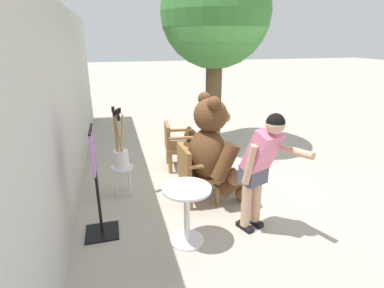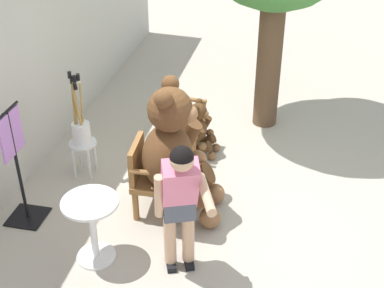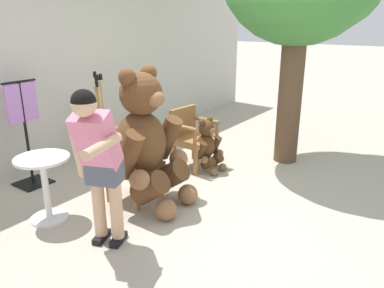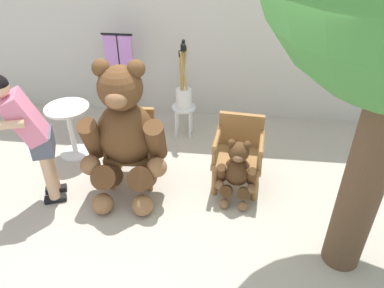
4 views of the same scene
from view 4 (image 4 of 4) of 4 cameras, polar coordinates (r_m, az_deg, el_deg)
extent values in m
plane|color=#B2A899|center=(4.22, -2.22, -10.58)|extent=(60.00, 60.00, 0.00)
cube|color=beige|center=(5.61, 1.21, 17.78)|extent=(10.00, 0.16, 2.80)
cube|color=olive|center=(4.51, -9.20, -1.04)|extent=(0.59, 0.55, 0.07)
cylinder|color=olive|center=(4.52, -12.31, -4.74)|extent=(0.07, 0.07, 0.37)
cylinder|color=olive|center=(4.43, -6.53, -5.02)|extent=(0.07, 0.07, 0.37)
cylinder|color=olive|center=(4.85, -11.18, -1.67)|extent=(0.07, 0.07, 0.37)
cylinder|color=olive|center=(4.76, -5.79, -1.86)|extent=(0.07, 0.07, 0.37)
cube|color=olive|center=(4.56, -8.94, 3.14)|extent=(0.52, 0.09, 0.42)
cylinder|color=olive|center=(4.43, -12.67, 1.78)|extent=(0.09, 0.48, 0.06)
cylinder|color=olive|center=(4.32, -13.14, -0.93)|extent=(0.05, 0.05, 0.22)
cylinder|color=olive|center=(4.32, -6.26, 1.63)|extent=(0.09, 0.48, 0.06)
cylinder|color=olive|center=(4.21, -6.57, -1.15)|extent=(0.05, 0.05, 0.22)
cube|color=olive|center=(4.36, 6.98, -2.12)|extent=(0.60, 0.57, 0.07)
cylinder|color=olive|center=(4.35, 3.48, -5.71)|extent=(0.07, 0.07, 0.37)
cylinder|color=olive|center=(4.33, 9.55, -6.42)|extent=(0.07, 0.07, 0.37)
cylinder|color=olive|center=(4.68, 4.25, -2.50)|extent=(0.07, 0.07, 0.37)
cylinder|color=olive|center=(4.66, 9.87, -3.14)|extent=(0.07, 0.07, 0.37)
cube|color=olive|center=(4.42, 7.49, 2.18)|extent=(0.52, 0.10, 0.42)
cylinder|color=olive|center=(4.24, 3.86, 1.06)|extent=(0.10, 0.48, 0.06)
cylinder|color=olive|center=(4.13, 3.38, -1.77)|extent=(0.05, 0.05, 0.22)
cylinder|color=olive|center=(4.22, 10.59, 0.32)|extent=(0.10, 0.48, 0.06)
cylinder|color=olive|center=(4.11, 10.30, -2.55)|extent=(0.05, 0.05, 0.22)
ellipsoid|color=brown|center=(4.24, -9.98, 1.59)|extent=(0.68, 0.59, 0.75)
sphere|color=brown|center=(3.93, -10.91, 8.41)|extent=(0.47, 0.47, 0.47)
ellipsoid|color=#8C603D|center=(3.77, -11.49, 6.60)|extent=(0.23, 0.19, 0.17)
sphere|color=black|center=(3.77, -11.51, 6.76)|extent=(0.07, 0.07, 0.07)
sphere|color=brown|center=(3.92, -13.72, 11.20)|extent=(0.19, 0.19, 0.19)
sphere|color=brown|center=(3.84, -8.52, 11.29)|extent=(0.19, 0.19, 0.19)
cylinder|color=brown|center=(4.23, -14.94, 0.79)|extent=(0.24, 0.43, 0.56)
sphere|color=#8C603D|center=(4.25, -15.22, -3.13)|extent=(0.22, 0.22, 0.22)
cylinder|color=brown|center=(4.07, -5.52, 0.53)|extent=(0.24, 0.43, 0.56)
sphere|color=#8C603D|center=(4.09, -5.37, -3.55)|extent=(0.22, 0.22, 0.22)
cylinder|color=brown|center=(4.30, -12.78, -4.89)|extent=(0.30, 0.48, 0.44)
sphere|color=#8C603D|center=(4.27, -13.43, -8.85)|extent=(0.24, 0.24, 0.24)
cylinder|color=brown|center=(4.21, -7.52, -5.15)|extent=(0.30, 0.48, 0.44)
sphere|color=#8C603D|center=(4.17, -7.55, -9.23)|extent=(0.24, 0.24, 0.24)
ellipsoid|color=#4C3019|center=(4.25, 6.90, -4.15)|extent=(0.33, 0.29, 0.36)
sphere|color=#4C3019|center=(4.08, 7.13, -1.24)|extent=(0.23, 0.23, 0.23)
ellipsoid|color=brown|center=(4.01, 6.98, -2.21)|extent=(0.11, 0.09, 0.08)
sphere|color=black|center=(4.00, 6.99, -2.15)|extent=(0.03, 0.03, 0.03)
sphere|color=#4C3019|center=(4.04, 6.04, 0.12)|extent=(0.09, 0.09, 0.09)
sphere|color=#4C3019|center=(4.03, 8.45, -0.15)|extent=(0.09, 0.09, 0.09)
cylinder|color=#4C3019|center=(4.22, 4.55, -4.38)|extent=(0.12, 0.21, 0.27)
sphere|color=brown|center=(4.24, 4.23, -6.23)|extent=(0.11, 0.11, 0.11)
cylinder|color=#4C3019|center=(4.20, 9.10, -4.90)|extent=(0.12, 0.21, 0.27)
sphere|color=brown|center=(4.22, 9.00, -6.79)|extent=(0.11, 0.11, 0.11)
cylinder|color=#4C3019|center=(4.28, 5.26, -7.13)|extent=(0.15, 0.23, 0.21)
sphere|color=brown|center=(4.26, 4.88, -9.02)|extent=(0.11, 0.11, 0.11)
cylinder|color=#4C3019|center=(4.27, 7.83, -7.43)|extent=(0.15, 0.23, 0.21)
sphere|color=brown|center=(4.26, 7.74, -9.36)|extent=(0.11, 0.11, 0.11)
cube|color=black|center=(4.76, -19.98, -6.46)|extent=(0.26, 0.17, 0.06)
cylinder|color=tan|center=(4.50, -21.04, -2.16)|extent=(0.12, 0.12, 0.82)
cube|color=black|center=(4.62, -20.06, -7.87)|extent=(0.26, 0.17, 0.06)
cylinder|color=tan|center=(4.36, -21.17, -3.51)|extent=(0.12, 0.12, 0.82)
cube|color=#4C5160|center=(4.28, -21.85, 0.19)|extent=(0.31, 0.36, 0.24)
cube|color=pink|center=(4.14, -24.16, 3.68)|extent=(0.48, 0.44, 0.58)
cylinder|color=tan|center=(4.36, -23.56, 3.52)|extent=(0.20, 0.14, 0.51)
cylinder|color=silver|center=(5.30, -1.26, 5.63)|extent=(0.34, 0.34, 0.03)
cylinder|color=silver|center=(5.49, -0.07, 3.94)|extent=(0.04, 0.04, 0.43)
cylinder|color=silver|center=(5.51, -2.12, 4.05)|extent=(0.04, 0.04, 0.43)
cylinder|color=silver|center=(5.32, -0.31, 2.89)|extent=(0.04, 0.04, 0.43)
cylinder|color=silver|center=(5.34, -2.43, 3.01)|extent=(0.04, 0.04, 0.43)
cylinder|color=white|center=(5.24, -1.28, 7.03)|extent=(0.22, 0.22, 0.26)
cylinder|color=tan|center=(5.11, -1.74, 9.73)|extent=(0.05, 0.09, 0.65)
cylinder|color=black|center=(4.97, -1.81, 13.59)|extent=(0.05, 0.05, 0.09)
cylinder|color=tan|center=(5.07, -1.09, 10.08)|extent=(0.12, 0.10, 0.74)
cylinder|color=black|center=(4.92, -1.15, 14.47)|extent=(0.05, 0.05, 0.09)
cylinder|color=tan|center=(5.10, -1.40, 10.19)|extent=(0.03, 0.12, 0.73)
cylinder|color=black|center=(4.95, -1.47, 14.51)|extent=(0.04, 0.05, 0.09)
cylinder|color=tan|center=(5.14, -1.26, 10.21)|extent=(0.07, 0.02, 0.71)
cylinder|color=black|center=(5.00, -1.32, 14.36)|extent=(0.05, 0.04, 0.08)
cylinder|color=tan|center=(5.10, -1.45, 10.20)|extent=(0.02, 0.08, 0.73)
cylinder|color=black|center=(4.95, -1.52, 14.52)|extent=(0.04, 0.05, 0.08)
cylinder|color=tan|center=(5.14, -1.28, 10.63)|extent=(0.11, 0.03, 0.77)
cylinder|color=black|center=(4.99, -1.34, 15.13)|extent=(0.05, 0.04, 0.08)
cylinder|color=white|center=(4.99, -18.57, 5.23)|extent=(0.56, 0.56, 0.03)
cylinder|color=white|center=(5.16, -17.86, 1.72)|extent=(0.07, 0.07, 0.69)
cylinder|color=white|center=(5.33, -17.25, -1.28)|extent=(0.40, 0.40, 0.03)
cylinder|color=brown|center=(3.36, 25.34, -3.29)|extent=(0.34, 0.34, 2.20)
cube|color=black|center=(5.97, -10.02, 3.77)|extent=(0.40, 0.40, 0.02)
cylinder|color=black|center=(5.67, -10.68, 9.59)|extent=(0.04, 0.04, 1.35)
cylinder|color=black|center=(5.44, -11.44, 16.08)|extent=(0.44, 0.03, 0.03)
cube|color=#B77AD1|center=(5.52, -11.14, 13.51)|extent=(0.40, 0.03, 0.48)
camera|label=1|loc=(6.85, -43.05, 20.07)|focal=28.00mm
camera|label=2|loc=(6.25, -71.79, 21.67)|focal=50.00mm
camera|label=3|loc=(4.23, -71.06, -1.78)|focal=35.00mm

